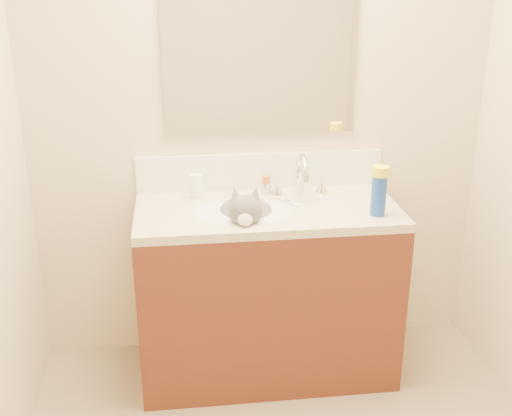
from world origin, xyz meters
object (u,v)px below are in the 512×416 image
object	(u,v)px
silver_jar	(266,189)
vanity_cabinet	(267,295)
cat	(246,218)
amber_bottle	(266,185)
faucet	(301,179)
pill_bottle	(197,186)
basin	(242,226)
spray_can	(379,195)

from	to	relation	value
silver_jar	vanity_cabinet	bearing A→B (deg)	-95.79
cat	amber_bottle	xyz separation A→B (m)	(0.12, 0.22, 0.08)
faucet	pill_bottle	bearing A→B (deg)	175.62
amber_bottle	vanity_cabinet	bearing A→B (deg)	-95.42
vanity_cabinet	pill_bottle	bearing A→B (deg)	150.93
cat	basin	bearing A→B (deg)	170.46
basin	spray_can	world-z (taller)	spray_can
faucet	silver_jar	world-z (taller)	faucet
pill_bottle	spray_can	world-z (taller)	spray_can
vanity_cabinet	basin	size ratio (longest dim) A/B	2.67
vanity_cabinet	faucet	bearing A→B (deg)	37.29
cat	silver_jar	size ratio (longest dim) A/B	7.40
faucet	vanity_cabinet	bearing A→B (deg)	-142.71
vanity_cabinet	pill_bottle	xyz separation A→B (m)	(-0.31, 0.18, 0.51)
amber_bottle	spray_can	size ratio (longest dim) A/B	0.51
faucet	spray_can	bearing A→B (deg)	-44.45
pill_bottle	silver_jar	xyz separation A→B (m)	(0.33, 0.01, -0.03)
pill_bottle	silver_jar	world-z (taller)	pill_bottle
basin	pill_bottle	bearing A→B (deg)	133.54
vanity_cabinet	cat	world-z (taller)	cat
vanity_cabinet	amber_bottle	size ratio (longest dim) A/B	12.92
basin	cat	distance (m)	0.04
faucet	silver_jar	xyz separation A→B (m)	(-0.16, 0.04, -0.06)
vanity_cabinet	faucet	size ratio (longest dim) A/B	4.29
vanity_cabinet	silver_jar	distance (m)	0.51
silver_jar	cat	bearing A→B (deg)	-119.19
amber_bottle	basin	bearing A→B (deg)	-122.92
spray_can	basin	bearing A→B (deg)	168.83
faucet	cat	bearing A→B (deg)	-148.61
vanity_cabinet	cat	size ratio (longest dim) A/B	2.98
silver_jar	amber_bottle	size ratio (longest dim) A/B	0.59
faucet	cat	world-z (taller)	faucet
vanity_cabinet	silver_jar	world-z (taller)	silver_jar
amber_bottle	spray_can	bearing A→B (deg)	-36.01
basin	cat	xyz separation A→B (m)	(0.02, -0.01, 0.04)
silver_jar	amber_bottle	bearing A→B (deg)	134.61
faucet	spray_can	size ratio (longest dim) A/B	1.53
vanity_cabinet	pill_bottle	world-z (taller)	pill_bottle
spray_can	pill_bottle	bearing A→B (deg)	157.71
pill_bottle	amber_bottle	size ratio (longest dim) A/B	1.22
basin	cat	size ratio (longest dim) A/B	1.12
basin	amber_bottle	size ratio (longest dim) A/B	4.85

